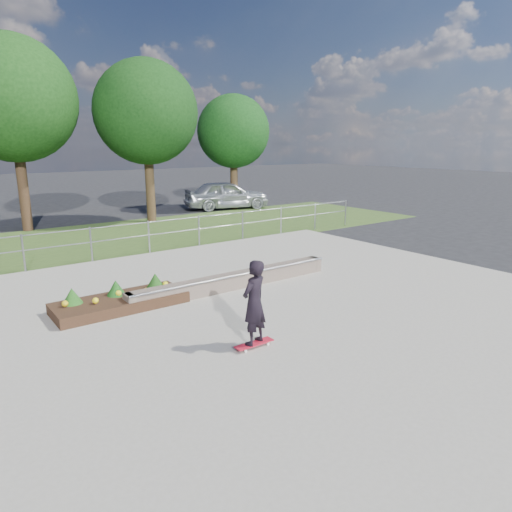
{
  "coord_description": "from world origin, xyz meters",
  "views": [
    {
      "loc": [
        -6.33,
        -7.26,
        3.79
      ],
      "look_at": [
        0.2,
        1.5,
        1.1
      ],
      "focal_mm": 32.0,
      "sensor_mm": 36.0,
      "label": 1
    }
  ],
  "objects": [
    {
      "name": "grind_ledge",
      "position": [
        0.16,
        2.38,
        0.26
      ],
      "size": [
        6.0,
        0.44,
        0.43
      ],
      "color": "brown",
      "rests_on": "concrete_slab"
    },
    {
      "name": "tree_mid_left",
      "position": [
        -2.5,
        15.0,
        5.61
      ],
      "size": [
        5.25,
        5.25,
        8.25
      ],
      "color": "black",
      "rests_on": "ground"
    },
    {
      "name": "concrete_slab",
      "position": [
        0.0,
        0.0,
        0.03
      ],
      "size": [
        15.0,
        15.0,
        0.06
      ],
      "primitive_type": "cube",
      "color": "gray",
      "rests_on": "ground"
    },
    {
      "name": "tree_mid_right",
      "position": [
        3.0,
        14.0,
        5.23
      ],
      "size": [
        4.9,
        4.9,
        7.7
      ],
      "color": "#312213",
      "rests_on": "ground"
    },
    {
      "name": "tree_far_right",
      "position": [
        9.0,
        15.5,
        4.48
      ],
      "size": [
        4.2,
        4.2,
        6.6
      ],
      "color": "#372516",
      "rests_on": "ground"
    },
    {
      "name": "planter_bed",
      "position": [
        -2.85,
        2.76,
        0.24
      ],
      "size": [
        3.0,
        1.2,
        0.61
      ],
      "color": "black",
      "rests_on": "concrete_slab"
    },
    {
      "name": "fence",
      "position": [
        0.0,
        7.5,
        0.77
      ],
      "size": [
        20.06,
        0.06,
        1.2
      ],
      "color": "gray",
      "rests_on": "ground"
    },
    {
      "name": "ground",
      "position": [
        0.0,
        0.0,
        0.0
      ],
      "size": [
        120.0,
        120.0,
        0.0
      ],
      "primitive_type": "plane",
      "color": "black",
      "rests_on": "ground"
    },
    {
      "name": "skateboarder",
      "position": [
        -1.61,
        -0.87,
        0.94
      ],
      "size": [
        0.8,
        0.55,
        1.7
      ],
      "color": "white",
      "rests_on": "concrete_slab"
    },
    {
      "name": "grass_verge",
      "position": [
        0.0,
        11.0,
        0.01
      ],
      "size": [
        30.0,
        8.0,
        0.02
      ],
      "primitive_type": "cube",
      "color": "#334D1E",
      "rests_on": "ground"
    },
    {
      "name": "parked_car",
      "position": [
        8.55,
        15.64,
        0.85
      ],
      "size": [
        5.33,
        3.32,
        1.69
      ],
      "primitive_type": "imported",
      "rotation": [
        0.0,
        0.0,
        1.29
      ],
      "color": "#A9AEB3",
      "rests_on": "ground"
    }
  ]
}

